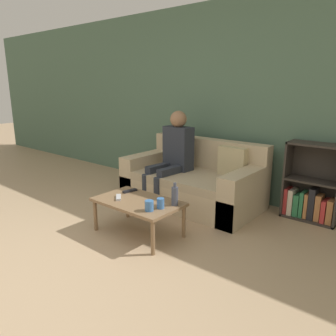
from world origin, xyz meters
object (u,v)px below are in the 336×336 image
object	(u,v)px
tv_remote_0	(118,197)
tv_remote_1	(130,191)
coffee_table	(138,204)
person_adult	(174,150)
cup_near	(161,203)
bookshelf	(312,191)
cup_far	(149,206)
couch	(194,183)
bottle	(175,196)

from	to	relation	value
tv_remote_0	tv_remote_1	world-z (taller)	same
tv_remote_0	coffee_table	bearing A→B (deg)	-24.51
person_adult	tv_remote_0	bearing A→B (deg)	-77.69
person_adult	cup_near	distance (m)	1.30
person_adult	tv_remote_1	bearing A→B (deg)	-79.82
bookshelf	tv_remote_0	distance (m)	2.21
cup_far	tv_remote_0	world-z (taller)	cup_far
couch	coffee_table	xyz separation A→B (m)	(0.09, -1.13, 0.06)
cup_near	tv_remote_0	xyz separation A→B (m)	(-0.53, -0.07, -0.04)
couch	tv_remote_0	distance (m)	1.23
person_adult	tv_remote_1	distance (m)	0.96
person_adult	tv_remote_0	size ratio (longest dim) A/B	7.67
bookshelf	tv_remote_0	world-z (taller)	bookshelf
cup_near	cup_far	world-z (taller)	same
tv_remote_0	tv_remote_1	xyz separation A→B (m)	(-0.07, 0.23, 0.00)
couch	person_adult	distance (m)	0.50
person_adult	cup_far	world-z (taller)	person_adult
bookshelf	person_adult	world-z (taller)	person_adult
cup_near	tv_remote_1	distance (m)	0.62
cup_near	coffee_table	bearing A→B (deg)	177.20
bookshelf	bottle	bearing A→B (deg)	-122.07
tv_remote_0	tv_remote_1	distance (m)	0.24
coffee_table	cup_near	distance (m)	0.33
couch	tv_remote_1	size ratio (longest dim) A/B	9.91
coffee_table	bottle	distance (m)	0.42
person_adult	bottle	size ratio (longest dim) A/B	5.19
couch	bookshelf	bearing A→B (deg)	17.74
tv_remote_0	bookshelf	bearing A→B (deg)	1.36
couch	cup_far	bearing A→B (deg)	-73.73
couch	bookshelf	world-z (taller)	bookshelf
person_adult	bookshelf	bearing A→B (deg)	22.02
bookshelf	tv_remote_0	bearing A→B (deg)	-131.77
tv_remote_1	person_adult	bearing A→B (deg)	107.10
bookshelf	tv_remote_1	size ratio (longest dim) A/B	5.12
person_adult	bottle	distance (m)	1.19
person_adult	bottle	xyz separation A→B (m)	(0.73, -0.91, -0.22)
couch	person_adult	size ratio (longest dim) A/B	1.45
bottle	coffee_table	bearing A→B (deg)	-159.57
couch	person_adult	xyz separation A→B (m)	(-0.27, -0.08, 0.41)
couch	bottle	distance (m)	1.11
coffee_table	cup_far	xyz separation A→B (m)	(0.28, -0.13, 0.09)
couch	tv_remote_0	bearing A→B (deg)	-95.52
bookshelf	cup_near	size ratio (longest dim) A/B	8.84
cup_near	cup_far	distance (m)	0.12
couch	coffee_table	size ratio (longest dim) A/B	1.91
bookshelf	coffee_table	distance (m)	2.01
person_adult	cup_near	bearing A→B (deg)	-52.89
bookshelf	coffee_table	world-z (taller)	bookshelf
couch	coffee_table	distance (m)	1.14
cup_near	tv_remote_0	bearing A→B (deg)	-172.58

